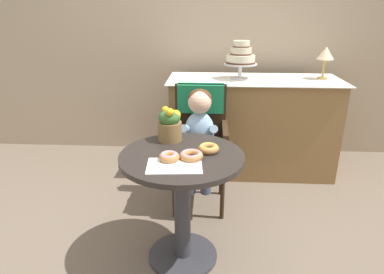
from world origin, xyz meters
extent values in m
plane|color=#6B5B4C|center=(0.00, 0.00, 0.00)|extent=(8.00, 8.00, 0.00)
cube|color=tan|center=(0.00, 1.85, 1.35)|extent=(4.80, 0.10, 2.70)
cylinder|color=#282321|center=(0.00, 0.00, 0.70)|extent=(0.72, 0.72, 0.03)
cylinder|color=#333338|center=(0.00, 0.00, 0.34)|extent=(0.10, 0.10, 0.69)
cylinder|color=#333338|center=(0.00, 0.00, 0.01)|extent=(0.44, 0.44, 0.02)
cube|color=#332114|center=(0.08, 0.62, 0.47)|extent=(0.42, 0.42, 0.04)
cube|color=#332114|center=(0.08, 0.81, 0.72)|extent=(0.40, 0.04, 0.46)
cube|color=#332114|center=(-0.11, 0.62, 0.58)|extent=(0.04, 0.38, 0.18)
cube|color=#332114|center=(0.27, 0.62, 0.58)|extent=(0.04, 0.38, 0.18)
cube|color=#197247|center=(0.08, 0.81, 0.84)|extent=(0.36, 0.11, 0.22)
cylinder|color=#332114|center=(-0.10, 0.44, 0.23)|extent=(0.03, 0.03, 0.45)
cylinder|color=#332114|center=(0.26, 0.44, 0.23)|extent=(0.03, 0.03, 0.45)
cylinder|color=#332114|center=(-0.10, 0.80, 0.23)|extent=(0.03, 0.03, 0.45)
cylinder|color=#332114|center=(0.26, 0.80, 0.23)|extent=(0.03, 0.03, 0.45)
ellipsoid|color=#8CADCC|center=(0.08, 0.60, 0.64)|extent=(0.22, 0.16, 0.30)
sphere|color=#E0B293|center=(0.08, 0.59, 0.87)|extent=(0.17, 0.17, 0.17)
ellipsoid|color=#4C2D19|center=(0.08, 0.61, 0.89)|extent=(0.17, 0.17, 0.14)
cylinder|color=#8CADCC|center=(-0.02, 0.51, 0.69)|extent=(0.08, 0.23, 0.13)
sphere|color=#E0B293|center=(-0.01, 0.43, 0.62)|extent=(0.06, 0.06, 0.06)
cylinder|color=#8CADCC|center=(0.17, 0.51, 0.69)|extent=(0.08, 0.23, 0.13)
sphere|color=#E0B293|center=(0.17, 0.43, 0.62)|extent=(0.06, 0.06, 0.06)
cylinder|color=#3F4760|center=(0.02, 0.52, 0.53)|extent=(0.09, 0.22, 0.09)
cylinder|color=#3F4760|center=(0.02, 0.41, 0.36)|extent=(0.08, 0.08, 0.26)
cylinder|color=#3F4760|center=(0.13, 0.52, 0.53)|extent=(0.09, 0.22, 0.09)
cylinder|color=#3F4760|center=(0.13, 0.41, 0.36)|extent=(0.08, 0.08, 0.26)
cube|color=white|center=(-0.03, -0.15, 0.72)|extent=(0.31, 0.22, 0.00)
torus|color=#AD7542|center=(0.06, -0.06, 0.74)|extent=(0.13, 0.13, 0.04)
torus|color=pink|center=(0.06, -0.06, 0.75)|extent=(0.12, 0.12, 0.02)
torus|color=#AD7542|center=(-0.06, -0.09, 0.74)|extent=(0.11, 0.11, 0.04)
torus|color=pink|center=(-0.06, -0.09, 0.75)|extent=(0.10, 0.10, 0.02)
torus|color=#AD7542|center=(0.15, 0.05, 0.74)|extent=(0.12, 0.12, 0.04)
torus|color=gold|center=(0.15, 0.05, 0.75)|extent=(0.11, 0.11, 0.02)
cylinder|color=brown|center=(-0.09, 0.22, 0.78)|extent=(0.15, 0.15, 0.12)
ellipsoid|color=#38662D|center=(-0.09, 0.22, 0.87)|extent=(0.14, 0.14, 0.10)
sphere|color=gold|center=(-0.05, 0.22, 0.89)|extent=(0.06, 0.06, 0.06)
sphere|color=gold|center=(-0.08, 0.25, 0.87)|extent=(0.06, 0.06, 0.06)
sphere|color=gold|center=(-0.12, 0.23, 0.92)|extent=(0.05, 0.05, 0.05)
sphere|color=gold|center=(-0.13, 0.20, 0.87)|extent=(0.05, 0.05, 0.05)
sphere|color=gold|center=(-0.08, 0.17, 0.92)|extent=(0.05, 0.05, 0.05)
cube|color=olive|center=(0.55, 1.30, 0.45)|extent=(1.50, 0.56, 0.90)
cube|color=white|center=(0.55, 1.30, 0.90)|extent=(1.56, 0.62, 0.01)
cylinder|color=silver|center=(0.41, 1.30, 0.91)|extent=(0.16, 0.16, 0.01)
cylinder|color=silver|center=(0.41, 1.30, 0.97)|extent=(0.03, 0.03, 0.12)
cylinder|color=silver|center=(0.41, 1.30, 1.03)|extent=(0.30, 0.30, 0.01)
cylinder|color=beige|center=(0.41, 1.30, 1.08)|extent=(0.25, 0.25, 0.08)
cylinder|color=#4C2D1E|center=(0.41, 1.30, 1.05)|extent=(0.26, 0.26, 0.01)
cylinder|color=beige|center=(0.41, 1.30, 1.15)|extent=(0.18, 0.18, 0.06)
cylinder|color=#4C2D1E|center=(0.41, 1.30, 1.12)|extent=(0.19, 0.19, 0.01)
cylinder|color=beige|center=(0.41, 1.30, 1.21)|extent=(0.15, 0.15, 0.06)
cylinder|color=#4C2D1E|center=(0.41, 1.30, 1.19)|extent=(0.15, 0.15, 0.01)
cylinder|color=#B28C47|center=(1.16, 1.34, 0.91)|extent=(0.09, 0.09, 0.01)
cylinder|color=#B28C47|center=(1.16, 1.34, 0.99)|extent=(0.02, 0.02, 0.16)
cone|color=beige|center=(1.16, 1.34, 1.13)|extent=(0.15, 0.15, 0.11)
camera|label=1|loc=(0.16, -1.76, 1.51)|focal=31.60mm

